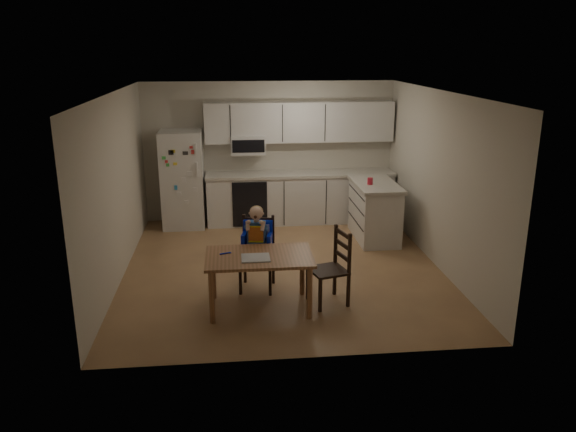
# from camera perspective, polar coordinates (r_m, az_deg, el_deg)

# --- Properties ---
(room) EXTENTS (4.52, 5.01, 2.51)m
(room) POSITION_cam_1_polar(r_m,az_deg,el_deg) (8.29, -0.91, 4.08)
(room) COLOR #956C47
(room) RESTS_ON ground
(refrigerator) EXTENTS (0.72, 0.70, 1.70)m
(refrigerator) POSITION_cam_1_polar(r_m,az_deg,el_deg) (10.01, -10.65, 3.69)
(refrigerator) COLOR silver
(refrigerator) RESTS_ON ground
(kitchen_run) EXTENTS (3.37, 0.62, 2.15)m
(kitchen_run) POSITION_cam_1_polar(r_m,az_deg,el_deg) (10.13, 1.05, 4.29)
(kitchen_run) COLOR silver
(kitchen_run) RESTS_ON ground
(kitchen_island) EXTENTS (0.67, 1.29, 0.95)m
(kitchen_island) POSITION_cam_1_polar(r_m,az_deg,el_deg) (9.38, 8.77, 0.55)
(kitchen_island) COLOR silver
(kitchen_island) RESTS_ON ground
(red_cup) EXTENTS (0.09, 0.09, 0.11)m
(red_cup) POSITION_cam_1_polar(r_m,az_deg,el_deg) (9.13, 8.34, 3.53)
(red_cup) COLOR red
(red_cup) RESTS_ON kitchen_island
(dining_table) EXTENTS (1.28, 0.82, 0.69)m
(dining_table) POSITION_cam_1_polar(r_m,az_deg,el_deg) (6.77, -2.95, -4.75)
(dining_table) COLOR brown
(dining_table) RESTS_ON ground
(napkin) EXTENTS (0.34, 0.29, 0.01)m
(napkin) POSITION_cam_1_polar(r_m,az_deg,el_deg) (6.64, -3.31, -4.26)
(napkin) COLOR #B3B3B8
(napkin) RESTS_ON dining_table
(toddler_spoon) EXTENTS (0.12, 0.06, 0.02)m
(toddler_spoon) POSITION_cam_1_polar(r_m,az_deg,el_deg) (6.81, -6.47, -3.79)
(toddler_spoon) COLOR #0B20CF
(toddler_spoon) RESTS_ON dining_table
(chair_booster) EXTENTS (0.50, 0.50, 1.14)m
(chair_booster) POSITION_cam_1_polar(r_m,az_deg,el_deg) (7.31, -3.15, -2.31)
(chair_booster) COLOR black
(chair_booster) RESTS_ON ground
(chair_side) EXTENTS (0.52, 0.52, 0.95)m
(chair_side) POSITION_cam_1_polar(r_m,az_deg,el_deg) (6.96, 4.81, -4.66)
(chair_side) COLOR black
(chair_side) RESTS_ON ground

